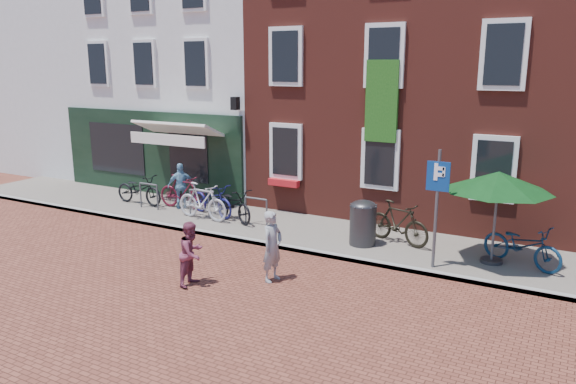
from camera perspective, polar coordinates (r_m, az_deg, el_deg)
The scene contains 18 objects.
ground at distance 14.86m, azimuth -7.44°, elevation -4.81°, with size 80.00×80.00×0.00m, color brown.
sidewalk at distance 15.53m, azimuth -1.19°, elevation -3.71°, with size 24.00×3.00×0.10m, color slate.
building_stucco at distance 22.75m, azimuth -7.67°, elevation 12.91°, with size 8.00×8.00×9.00m, color silver.
building_brick_mid at distance 19.47m, azimuth 9.73°, elevation 14.29°, with size 6.00×8.00×10.00m, color maroon.
filler_left at distance 27.83m, azimuth -20.54°, elevation 12.24°, with size 7.00×8.00×9.00m, color silver.
litter_bin at distance 13.87m, azimuth 7.87°, elevation -2.96°, with size 0.67×0.67×1.23m.
parking_sign at distance 12.35m, azimuth 15.38°, elevation -0.13°, with size 0.50×0.08×2.69m.
parasol at distance 13.03m, azimuth 21.22°, elevation 1.40°, with size 2.41×2.41×2.25m.
woman at distance 11.70m, azimuth -1.65°, elevation -5.71°, with size 0.57×0.37×1.55m, color gray.
boy at distance 11.69m, azimuth -10.06°, elevation -6.36°, with size 0.67×0.52×1.38m, color #7D354B.
cafe_person at distance 17.55m, azimuth -11.13°, elevation 0.64°, with size 0.85×0.35×1.45m, color #689CBD.
bicycle_0 at distance 18.44m, azimuth -15.35°, elevation 0.27°, with size 0.65×1.87×0.98m, color black.
bicycle_1 at distance 17.49m, azimuth -10.97°, elevation -0.00°, with size 0.51×1.82×1.09m, color #52101E.
bicycle_2 at distance 16.60m, azimuth -7.97°, elevation -0.79°, with size 0.65×1.87×0.98m, color navy.
bicycle_3 at distance 16.20m, azimuth -8.98°, elevation -0.98°, with size 0.51×1.82×1.09m, color #AEADB0.
bicycle_4 at distance 15.99m, azimuth -5.73°, elevation -1.26°, with size 0.65×1.87×0.98m, color black.
bicycle_5 at distance 14.15m, azimuth 11.48°, elevation -3.16°, with size 0.51×1.82×1.09m, color black.
bicycle_6 at distance 13.43m, azimuth 23.34°, elevation -5.13°, with size 0.65×1.87×0.98m, color #0D2B47.
Camera 1 is at (8.39, -11.39, 4.56)m, focal length 33.91 mm.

